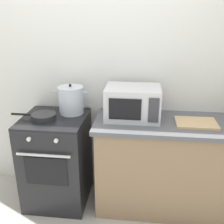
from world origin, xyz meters
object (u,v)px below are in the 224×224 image
microwave (133,103)px  cutting_board (196,123)px  stove (57,160)px  frying_pan (43,116)px  stock_pot (71,100)px

microwave → cutting_board: (0.57, -0.08, -0.14)m
stove → cutting_board: size_ratio=2.56×
microwave → stove: bearing=-173.9°
stove → frying_pan: (-0.08, -0.04, 0.48)m
frying_pan → microwave: bearing=8.4°
stock_pot → frying_pan: (-0.23, -0.18, -0.11)m
microwave → stock_pot: bearing=174.4°
stove → stock_pot: stock_pot is taller
microwave → cutting_board: bearing=-7.8°
stock_pot → cutting_board: stock_pot is taller
frying_pan → stock_pot: bearing=38.7°
frying_pan → microwave: 0.84m
stove → stock_pot: 0.63m
stock_pot → frying_pan: size_ratio=0.76×
cutting_board → stock_pot: bearing=173.3°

